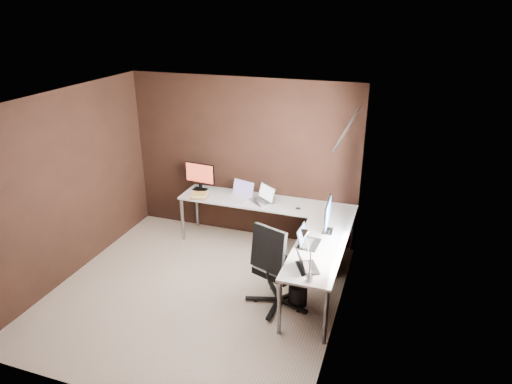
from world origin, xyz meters
TOP-DOWN VIEW (x-y plane):
  - room at (0.34, 0.07)m, footprint 3.60×3.60m
  - desk at (0.84, 1.04)m, footprint 2.65×2.25m
  - drawer_pedestal at (1.43, 1.15)m, footprint 0.42×0.50m
  - monitor_left at (-0.65, 1.61)m, footprint 0.50×0.16m
  - monitor_right at (1.51, 0.84)m, footprint 0.14×0.52m
  - laptop_white at (0.06, 1.52)m, footprint 0.43×0.36m
  - laptop_silver at (0.43, 1.48)m, footprint 0.45×0.43m
  - laptop_black_big at (1.34, 0.43)m, footprint 0.26×0.35m
  - laptop_black_small at (1.45, -0.12)m, footprint 0.33×0.37m
  - book_stack at (-0.52, 1.30)m, footprint 0.27×0.24m
  - mouse_left at (-0.54, 1.33)m, footprint 0.09×0.06m
  - mouse_corner at (1.00, 1.38)m, footprint 0.08×0.05m
  - desk_lamp at (1.48, -0.29)m, footprint 0.19×0.21m
  - office_chair at (1.07, 0.11)m, footprint 0.63×0.67m
  - wastebasket at (1.31, 0.19)m, footprint 0.30×0.30m

SIDE VIEW (x-z plane):
  - wastebasket at x=1.31m, z-range 0.00..0.27m
  - drawer_pedestal at x=1.43m, z-range 0.00..0.60m
  - office_chair at x=1.07m, z-range -0.23..0.90m
  - desk at x=0.84m, z-range 0.31..1.04m
  - mouse_corner at x=1.00m, z-range 0.73..0.76m
  - mouse_left at x=-0.54m, z-range 0.73..0.76m
  - book_stack at x=-0.52m, z-range 0.73..0.81m
  - laptop_black_small at x=1.45m, z-range 0.67..0.88m
  - laptop_black_big at x=1.34m, z-range 0.67..0.89m
  - laptop_white at x=0.06m, z-range 0.66..0.91m
  - laptop_silver at x=0.43m, z-range 0.66..0.91m
  - monitor_right at x=1.51m, z-range 0.76..1.19m
  - monitor_left at x=-0.65m, z-range 0.76..1.20m
  - desk_lamp at x=1.48m, z-range 0.80..1.36m
  - room at x=0.34m, z-range 0.03..2.53m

